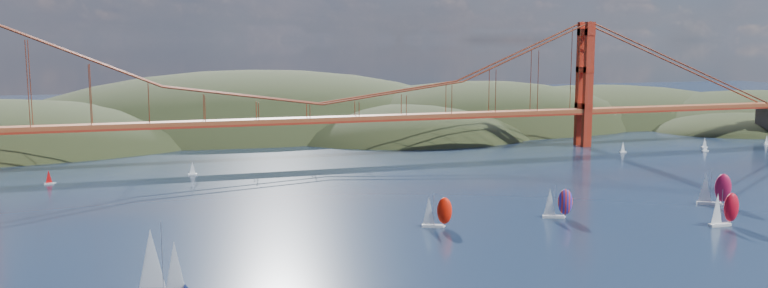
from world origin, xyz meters
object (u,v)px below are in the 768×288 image
(racer_2, at_px, (714,188))
(racer_0, at_px, (436,211))
(sloop_navy, at_px, (158,262))
(racer_1, at_px, (724,209))
(racer_rwb, at_px, (557,202))

(racer_2, bearing_deg, racer_0, -147.89)
(sloop_navy, bearing_deg, racer_0, 38.83)
(racer_1, bearing_deg, racer_0, 164.63)
(sloop_navy, bearing_deg, racer_1, 18.37)
(racer_1, bearing_deg, sloop_navy, -174.52)
(racer_1, height_order, racer_2, racer_2)
(racer_0, height_order, racer_2, racer_2)
(sloop_navy, height_order, racer_1, sloop_navy)
(sloop_navy, distance_m, racer_1, 138.67)
(racer_0, xyz_separation_m, racer_2, (85.63, -0.16, 0.78))
(sloop_navy, height_order, racer_0, sloop_navy)
(racer_2, relative_size, racer_rwb, 1.17)
(racer_0, xyz_separation_m, racer_rwb, (34.40, -0.49, 0.08))
(racer_1, xyz_separation_m, racer_2, (15.31, 20.99, 0.40))
(racer_1, height_order, racer_rwb, racer_1)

